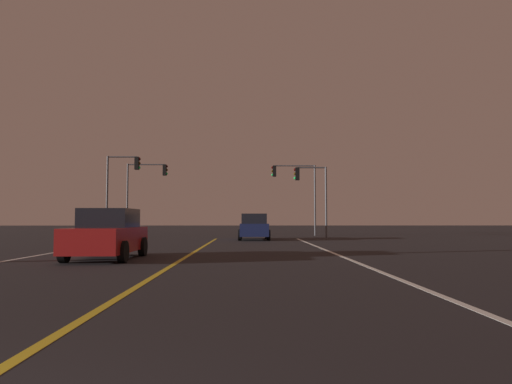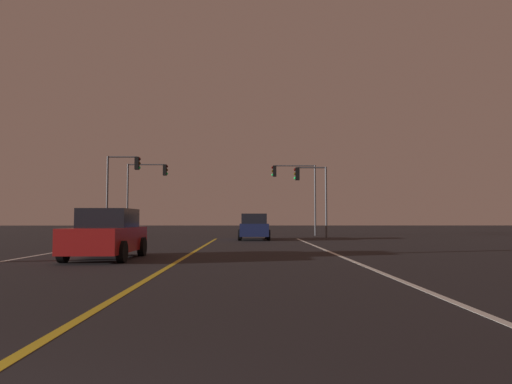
{
  "view_description": "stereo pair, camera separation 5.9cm",
  "coord_description": "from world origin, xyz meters",
  "px_view_note": "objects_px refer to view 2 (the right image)",
  "views": [
    {
      "loc": [
        2.21,
        -1.53,
        1.34
      ],
      "look_at": [
        2.72,
        29.95,
        3.17
      ],
      "focal_mm": 32.95,
      "sensor_mm": 36.0,
      "label": 1
    },
    {
      "loc": [
        2.27,
        -1.53,
        1.34
      ],
      "look_at": [
        2.72,
        29.95,
        3.17
      ],
      "focal_mm": 32.95,
      "sensor_mm": 36.0,
      "label": 2
    }
  ],
  "objects_px": {
    "car_ahead_far": "(254,227)",
    "traffic_light_far_left": "(146,182)",
    "traffic_light_near_left": "(122,178)",
    "traffic_light_near_right": "(311,185)",
    "car_oncoming": "(107,235)",
    "traffic_light_far_right": "(295,183)"
  },
  "relations": [
    {
      "from": "car_ahead_far",
      "to": "traffic_light_far_left",
      "type": "bearing_deg",
      "value": 48.75
    },
    {
      "from": "car_ahead_far",
      "to": "traffic_light_near_left",
      "type": "height_order",
      "value": "traffic_light_near_left"
    },
    {
      "from": "traffic_light_near_right",
      "to": "car_ahead_far",
      "type": "bearing_deg",
      "value": 28.37
    },
    {
      "from": "traffic_light_far_left",
      "to": "traffic_light_near_right",
      "type": "bearing_deg",
      "value": -23.3
    },
    {
      "from": "car_ahead_far",
      "to": "traffic_light_near_right",
      "type": "distance_m",
      "value": 5.42
    },
    {
      "from": "traffic_light_near_right",
      "to": "traffic_light_near_left",
      "type": "relative_size",
      "value": 0.87
    },
    {
      "from": "car_oncoming",
      "to": "traffic_light_near_left",
      "type": "relative_size",
      "value": 0.74
    },
    {
      "from": "traffic_light_far_right",
      "to": "traffic_light_near_right",
      "type": "bearing_deg",
      "value": 96.16
    },
    {
      "from": "traffic_light_near_left",
      "to": "traffic_light_far_right",
      "type": "distance_m",
      "value": 13.8
    },
    {
      "from": "car_ahead_far",
      "to": "traffic_light_far_left",
      "type": "distance_m",
      "value": 12.16
    },
    {
      "from": "traffic_light_near_left",
      "to": "traffic_light_far_right",
      "type": "bearing_deg",
      "value": 23.49
    },
    {
      "from": "traffic_light_far_right",
      "to": "traffic_light_far_left",
      "type": "height_order",
      "value": "traffic_light_far_left"
    },
    {
      "from": "car_oncoming",
      "to": "car_ahead_far",
      "type": "height_order",
      "value": "same"
    },
    {
      "from": "car_ahead_far",
      "to": "car_oncoming",
      "type": "bearing_deg",
      "value": 160.95
    },
    {
      "from": "car_oncoming",
      "to": "car_ahead_far",
      "type": "xyz_separation_m",
      "value": [
        5.12,
        14.84,
        0.0
      ]
    },
    {
      "from": "car_ahead_far",
      "to": "traffic_light_near_right",
      "type": "bearing_deg",
      "value": -61.63
    },
    {
      "from": "car_oncoming",
      "to": "traffic_light_far_left",
      "type": "xyz_separation_m",
      "value": [
        -3.63,
        22.51,
        3.53
      ]
    },
    {
      "from": "traffic_light_near_right",
      "to": "traffic_light_near_left",
      "type": "height_order",
      "value": "traffic_light_near_left"
    },
    {
      "from": "traffic_light_near_left",
      "to": "traffic_light_near_right",
      "type": "bearing_deg",
      "value": 0.0
    },
    {
      "from": "traffic_light_near_right",
      "to": "traffic_light_near_left",
      "type": "xyz_separation_m",
      "value": [
        -13.25,
        0.0,
        0.5
      ]
    },
    {
      "from": "car_ahead_far",
      "to": "traffic_light_near_right",
      "type": "xyz_separation_m",
      "value": [
        4.02,
        2.17,
        2.91
      ]
    },
    {
      "from": "car_oncoming",
      "to": "traffic_light_far_right",
      "type": "relative_size",
      "value": 0.74
    }
  ]
}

